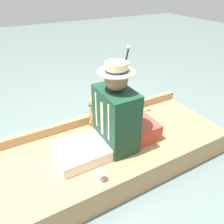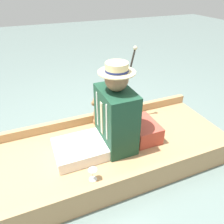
{
  "view_description": "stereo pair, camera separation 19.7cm",
  "coord_description": "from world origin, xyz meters",
  "px_view_note": "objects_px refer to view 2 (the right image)",
  "views": [
    {
      "loc": [
        -1.46,
        0.61,
        1.58
      ],
      "look_at": [
        0.01,
        -0.21,
        0.55
      ],
      "focal_mm": 35.0,
      "sensor_mm": 36.0,
      "label": 1
    },
    {
      "loc": [
        -1.54,
        0.43,
        1.58
      ],
      "look_at": [
        0.01,
        -0.21,
        0.55
      ],
      "focal_mm": 35.0,
      "sensor_mm": 36.0,
      "label": 2
    }
  ],
  "objects_px": {
    "teddy_bear": "(99,111)",
    "walking_cane": "(128,79)",
    "seated_person": "(109,120)",
    "wine_glass": "(93,172)"
  },
  "relations": [
    {
      "from": "seated_person",
      "to": "wine_glass",
      "type": "height_order",
      "value": "seated_person"
    },
    {
      "from": "seated_person",
      "to": "wine_glass",
      "type": "xyz_separation_m",
      "value": [
        -0.34,
        0.28,
        -0.22
      ]
    },
    {
      "from": "wine_glass",
      "to": "walking_cane",
      "type": "xyz_separation_m",
      "value": [
        0.75,
        -0.66,
        0.41
      ]
    },
    {
      "from": "wine_glass",
      "to": "walking_cane",
      "type": "relative_size",
      "value": 0.13
    },
    {
      "from": "seated_person",
      "to": "walking_cane",
      "type": "height_order",
      "value": "seated_person"
    },
    {
      "from": "teddy_bear",
      "to": "walking_cane",
      "type": "relative_size",
      "value": 0.47
    },
    {
      "from": "wine_glass",
      "to": "walking_cane",
      "type": "bearing_deg",
      "value": -41.46
    },
    {
      "from": "seated_person",
      "to": "walking_cane",
      "type": "bearing_deg",
      "value": -54.94
    },
    {
      "from": "teddy_bear",
      "to": "walking_cane",
      "type": "distance_m",
      "value": 0.46
    },
    {
      "from": "seated_person",
      "to": "teddy_bear",
      "type": "bearing_deg",
      "value": -17.24
    }
  ]
}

